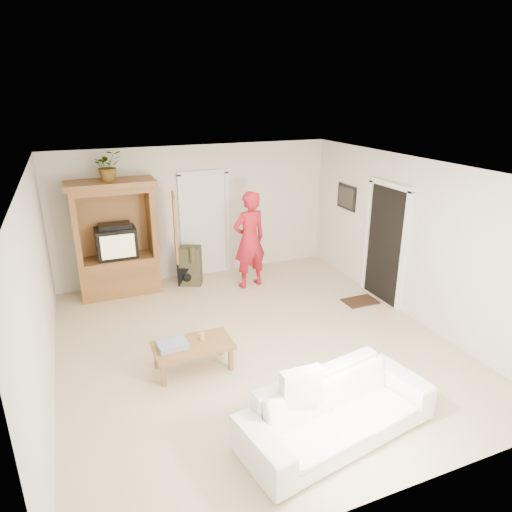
{
  "coord_description": "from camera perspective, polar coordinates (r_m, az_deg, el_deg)",
  "views": [
    {
      "loc": [
        -2.23,
        -5.52,
        3.56
      ],
      "look_at": [
        0.28,
        0.6,
        1.15
      ],
      "focal_mm": 32.0,
      "sensor_mm": 36.0,
      "label": 1
    }
  ],
  "objects": [
    {
      "name": "towel",
      "position": [
        6.16,
        -10.37,
        -10.87
      ],
      "size": [
        0.39,
        0.3,
        0.08
      ],
      "primitive_type": "cube",
      "rotation": [
        0.0,
        0.0,
        0.05
      ],
      "color": "#D14581",
      "rests_on": "coffee_table"
    },
    {
      "name": "doorway_right",
      "position": [
        8.28,
        15.85,
        1.35
      ],
      "size": [
        0.05,
        0.9,
        2.04
      ],
      "primitive_type": "cube",
      "color": "black",
      "rests_on": "floor"
    },
    {
      "name": "wall_front",
      "position": [
        4.06,
        16.4,
        -14.76
      ],
      "size": [
        5.5,
        0.0,
        5.5
      ],
      "primitive_type": "plane",
      "rotation": [
        -1.57,
        0.0,
        0.0
      ],
      "color": "silver",
      "rests_on": "floor"
    },
    {
      "name": "doormat",
      "position": [
        8.41,
        12.9,
        -5.53
      ],
      "size": [
        0.6,
        0.4,
        0.02
      ],
      "primitive_type": "cube",
      "color": "#382316",
      "rests_on": "floor"
    },
    {
      "name": "candle",
      "position": [
        6.28,
        -6.78,
        -9.95
      ],
      "size": [
        0.08,
        0.08,
        0.1
      ],
      "primitive_type": "cylinder",
      "color": "tan",
      "rests_on": "coffee_table"
    },
    {
      "name": "plant",
      "position": [
        8.27,
        -18.01,
        10.69
      ],
      "size": [
        0.53,
        0.48,
        0.52
      ],
      "primitive_type": "imported",
      "rotation": [
        0.0,
        0.0,
        0.17
      ],
      "color": "#4C7238",
      "rests_on": "armoire"
    },
    {
      "name": "wall_back",
      "position": [
        9.1,
        -7.43,
        5.44
      ],
      "size": [
        5.5,
        0.0,
        5.5
      ],
      "primitive_type": "plane",
      "rotation": [
        1.57,
        0.0,
        0.0
      ],
      "color": "silver",
      "rests_on": "floor"
    },
    {
      "name": "ceiling",
      "position": [
        6.04,
        -0.31,
        10.85
      ],
      "size": [
        6.0,
        6.0,
        0.0
      ],
      "primitive_type": "plane",
      "rotation": [
        3.14,
        0.0,
        0.0
      ],
      "color": "white",
      "rests_on": "floor"
    },
    {
      "name": "armoire",
      "position": [
        8.63,
        -16.85,
        1.22
      ],
      "size": [
        1.82,
        1.14,
        2.1
      ],
      "color": "#955D2E",
      "rests_on": "floor"
    },
    {
      "name": "framed_picture",
      "position": [
        9.14,
        11.26,
        7.24
      ],
      "size": [
        0.03,
        0.6,
        0.48
      ],
      "primitive_type": "cube",
      "color": "black",
      "rests_on": "wall_right"
    },
    {
      "name": "sofa",
      "position": [
        5.25,
        10.14,
        -18.43
      ],
      "size": [
        2.32,
        1.23,
        0.64
      ],
      "primitive_type": "imported",
      "rotation": [
        0.0,
        0.0,
        0.18
      ],
      "color": "white",
      "rests_on": "floor"
    },
    {
      "name": "wall_right",
      "position": [
        7.78,
        18.86,
        2.0
      ],
      "size": [
        0.0,
        6.0,
        6.0
      ],
      "primitive_type": "plane",
      "rotation": [
        1.57,
        0.0,
        -1.57
      ],
      "color": "silver",
      "rests_on": "floor"
    },
    {
      "name": "coffee_table",
      "position": [
        6.26,
        -7.9,
        -11.17
      ],
      "size": [
        1.05,
        0.58,
        0.39
      ],
      "rotation": [
        0.0,
        0.0,
        0.01
      ],
      "color": "olive",
      "rests_on": "floor"
    },
    {
      "name": "backpack_black",
      "position": [
        8.91,
        -8.79,
        -2.46
      ],
      "size": [
        0.34,
        0.23,
        0.38
      ],
      "primitive_type": null,
      "rotation": [
        0.0,
        0.0,
        -0.17
      ],
      "color": "black",
      "rests_on": "floor"
    },
    {
      "name": "floor",
      "position": [
        6.94,
        -0.27,
        -10.85
      ],
      "size": [
        6.0,
        6.0,
        0.0
      ],
      "primitive_type": "plane",
      "color": "#C9AF86",
      "rests_on": "ground"
    },
    {
      "name": "man",
      "position": [
        8.53,
        -0.82,
        2.02
      ],
      "size": [
        0.75,
        0.57,
        1.85
      ],
      "primitive_type": "imported",
      "rotation": [
        0.0,
        0.0,
        3.34
      ],
      "color": "#A91623",
      "rests_on": "floor"
    },
    {
      "name": "door_back",
      "position": [
        9.18,
        -6.4,
        3.81
      ],
      "size": [
        0.85,
        0.05,
        2.04
      ],
      "primitive_type": "cube",
      "color": "white",
      "rests_on": "floor"
    },
    {
      "name": "wall_left",
      "position": [
        5.99,
        -25.54,
        -4.23
      ],
      "size": [
        0.0,
        6.0,
        6.0
      ],
      "primitive_type": "plane",
      "rotation": [
        1.57,
        0.0,
        1.57
      ],
      "color": "silver",
      "rests_on": "floor"
    },
    {
      "name": "backpack_olive",
      "position": [
        8.87,
        -8.18,
        -1.21
      ],
      "size": [
        0.49,
        0.44,
        0.76
      ],
      "primitive_type": null,
      "rotation": [
        0.0,
        0.0,
        -0.43
      ],
      "color": "#47442B",
      "rests_on": "floor"
    }
  ]
}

